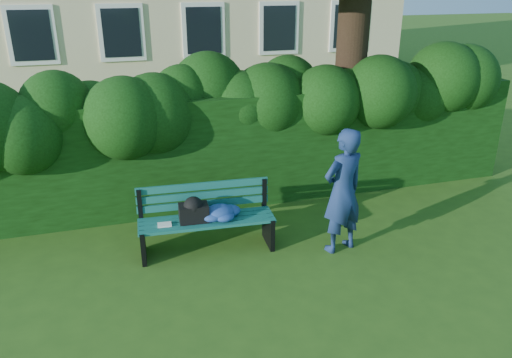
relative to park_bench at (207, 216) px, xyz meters
name	(u,v)px	position (x,y,z in m)	size (l,w,h in m)	color
ground	(269,262)	(0.69, -0.59, -0.50)	(80.00, 80.00, 0.00)	#315618
hedge	(228,147)	(0.69, 1.61, 0.40)	(10.00, 1.00, 1.80)	black
park_bench	(207,216)	(0.00, 0.00, 0.00)	(1.84, 0.68, 0.89)	#105349
man_reading	(343,191)	(1.72, -0.53, 0.36)	(0.63, 0.41, 1.72)	navy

